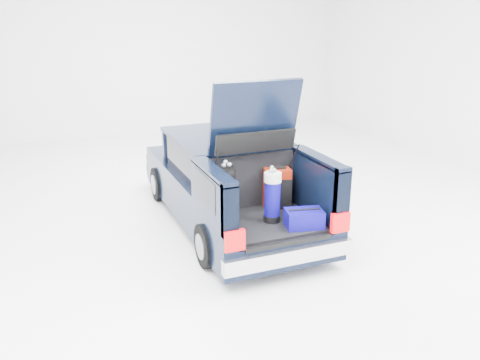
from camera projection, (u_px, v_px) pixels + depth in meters
name	position (u px, v px, depth m)	size (l,w,h in m)	color
ground	(229.00, 222.00, 8.46)	(14.00, 14.00, 0.00)	white
car	(226.00, 181.00, 8.34)	(1.87, 4.65, 2.47)	black
red_suitcase	(277.00, 189.00, 7.34)	(0.42, 0.32, 0.62)	#641103
black_golf_bag	(227.00, 194.00, 6.85)	(0.26, 0.28, 0.84)	black
blue_golf_bag	(272.00, 197.00, 6.84)	(0.26, 0.26, 0.78)	black
blue_duffel	(304.00, 218.00, 6.73)	(0.55, 0.42, 0.26)	#0A0465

